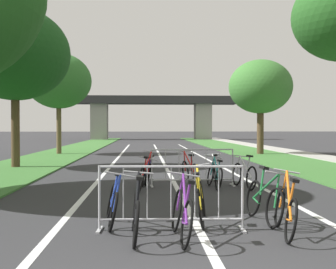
{
  "coord_description": "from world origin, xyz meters",
  "views": [
    {
      "loc": [
        -0.88,
        -3.17,
        1.67
      ],
      "look_at": [
        0.78,
        27.65,
        1.12
      ],
      "focal_mm": 46.36,
      "sensor_mm": 36.0,
      "label": 1
    }
  ],
  "objects_px": {
    "tree_left_cypress_far": "(59,81)",
    "bicycle_yellow_6": "(201,201)",
    "bicycle_blue_1": "(148,172)",
    "bicycle_silver_9": "(244,175)",
    "bicycle_purple_5": "(182,214)",
    "bicycle_white_7": "(216,171)",
    "tree_left_maple_mid": "(15,54)",
    "crowd_barrier_nearest": "(171,198)",
    "bicycle_red_10": "(145,175)",
    "bicycle_orange_8": "(285,211)",
    "tree_right_pine_far": "(260,87)",
    "bicycle_teal_3": "(215,175)",
    "crowd_barrier_second": "(193,168)",
    "bicycle_blue_11": "(113,204)",
    "bicycle_red_0": "(190,171)",
    "bicycle_black_2": "(136,214)",
    "bicycle_green_4": "(264,200)"
  },
  "relations": [
    {
      "from": "tree_left_cypress_far",
      "to": "bicycle_yellow_6",
      "type": "distance_m",
      "value": 20.4
    },
    {
      "from": "bicycle_blue_1",
      "to": "bicycle_silver_9",
      "type": "distance_m",
      "value": 2.75
    },
    {
      "from": "bicycle_purple_5",
      "to": "bicycle_white_7",
      "type": "height_order",
      "value": "bicycle_purple_5"
    },
    {
      "from": "tree_left_maple_mid",
      "to": "crowd_barrier_nearest",
      "type": "xyz_separation_m",
      "value": [
        5.65,
        -10.91,
        -4.08
      ]
    },
    {
      "from": "bicycle_purple_5",
      "to": "bicycle_red_10",
      "type": "bearing_deg",
      "value": 92.6
    },
    {
      "from": "tree_left_cypress_far",
      "to": "bicycle_orange_8",
      "type": "height_order",
      "value": "tree_left_cypress_far"
    },
    {
      "from": "tree_right_pine_far",
      "to": "bicycle_teal_3",
      "type": "height_order",
      "value": "tree_right_pine_far"
    },
    {
      "from": "tree_left_maple_mid",
      "to": "bicycle_blue_1",
      "type": "xyz_separation_m",
      "value": [
        5.31,
        -5.36,
        -4.24
      ]
    },
    {
      "from": "crowd_barrier_second",
      "to": "bicycle_teal_3",
      "type": "xyz_separation_m",
      "value": [
        0.57,
        -0.39,
        -0.18
      ]
    },
    {
      "from": "bicycle_yellow_6",
      "to": "bicycle_blue_11",
      "type": "height_order",
      "value": "bicycle_yellow_6"
    },
    {
      "from": "tree_left_maple_mid",
      "to": "bicycle_purple_5",
      "type": "relative_size",
      "value": 3.82
    },
    {
      "from": "bicycle_white_7",
      "to": "bicycle_blue_11",
      "type": "distance_m",
      "value": 5.91
    },
    {
      "from": "tree_right_pine_far",
      "to": "bicycle_red_0",
      "type": "bearing_deg",
      "value": -113.14
    },
    {
      "from": "bicycle_red_10",
      "to": "bicycle_white_7",
      "type": "bearing_deg",
      "value": 37.18
    },
    {
      "from": "bicycle_purple_5",
      "to": "crowd_barrier_second",
      "type": "bearing_deg",
      "value": 78.79
    },
    {
      "from": "bicycle_blue_1",
      "to": "bicycle_silver_9",
      "type": "bearing_deg",
      "value": 169.55
    },
    {
      "from": "bicycle_red_0",
      "to": "bicycle_black_2",
      "type": "relative_size",
      "value": 1.03
    },
    {
      "from": "bicycle_black_2",
      "to": "bicycle_orange_8",
      "type": "distance_m",
      "value": 2.3
    },
    {
      "from": "tree_right_pine_far",
      "to": "tree_left_maple_mid",
      "type": "bearing_deg",
      "value": -147.31
    },
    {
      "from": "tree_right_pine_far",
      "to": "bicycle_red_10",
      "type": "xyz_separation_m",
      "value": [
        -6.93,
        -14.07,
        -3.68
      ]
    },
    {
      "from": "tree_right_pine_far",
      "to": "bicycle_black_2",
      "type": "relative_size",
      "value": 3.42
    },
    {
      "from": "crowd_barrier_nearest",
      "to": "bicycle_blue_1",
      "type": "height_order",
      "value": "crowd_barrier_nearest"
    },
    {
      "from": "bicycle_teal_3",
      "to": "bicycle_white_7",
      "type": "bearing_deg",
      "value": 75.11
    },
    {
      "from": "bicycle_orange_8",
      "to": "tree_left_maple_mid",
      "type": "bearing_deg",
      "value": 132.18
    },
    {
      "from": "bicycle_purple_5",
      "to": "tree_left_cypress_far",
      "type": "bearing_deg",
      "value": 102.52
    },
    {
      "from": "crowd_barrier_nearest",
      "to": "bicycle_blue_11",
      "type": "height_order",
      "value": "crowd_barrier_nearest"
    },
    {
      "from": "tree_right_pine_far",
      "to": "bicycle_teal_3",
      "type": "bearing_deg",
      "value": -109.8
    },
    {
      "from": "tree_right_pine_far",
      "to": "bicycle_red_10",
      "type": "height_order",
      "value": "tree_right_pine_far"
    },
    {
      "from": "crowd_barrier_second",
      "to": "tree_left_maple_mid",
      "type": "bearing_deg",
      "value": 138.88
    },
    {
      "from": "bicycle_green_4",
      "to": "bicycle_purple_5",
      "type": "relative_size",
      "value": 0.99
    },
    {
      "from": "tree_right_pine_far",
      "to": "crowd_barrier_second",
      "type": "bearing_deg",
      "value": -112.41
    },
    {
      "from": "bicycle_blue_1",
      "to": "tree_left_maple_mid",
      "type": "bearing_deg",
      "value": -38.39
    },
    {
      "from": "bicycle_white_7",
      "to": "bicycle_orange_8",
      "type": "bearing_deg",
      "value": -87.09
    },
    {
      "from": "tree_right_pine_far",
      "to": "bicycle_yellow_6",
      "type": "height_order",
      "value": "tree_right_pine_far"
    },
    {
      "from": "bicycle_white_7",
      "to": "bicycle_purple_5",
      "type": "bearing_deg",
      "value": -101.52
    },
    {
      "from": "bicycle_orange_8",
      "to": "bicycle_teal_3",
      "type": "bearing_deg",
      "value": 101.77
    },
    {
      "from": "tree_left_cypress_far",
      "to": "crowd_barrier_second",
      "type": "distance_m",
      "value": 16.27
    },
    {
      "from": "bicycle_red_0",
      "to": "bicycle_red_10",
      "type": "distance_m",
      "value": 1.63
    },
    {
      "from": "bicycle_blue_1",
      "to": "bicycle_white_7",
      "type": "height_order",
      "value": "bicycle_white_7"
    },
    {
      "from": "bicycle_teal_3",
      "to": "bicycle_white_7",
      "type": "relative_size",
      "value": 0.98
    },
    {
      "from": "tree_left_cypress_far",
      "to": "bicycle_teal_3",
      "type": "relative_size",
      "value": 3.9
    },
    {
      "from": "tree_left_cypress_far",
      "to": "bicycle_blue_11",
      "type": "distance_m",
      "value": 20.08
    },
    {
      "from": "tree_right_pine_far",
      "to": "bicycle_white_7",
      "type": "xyz_separation_m",
      "value": [
        -4.84,
        -12.98,
        -3.7
      ]
    },
    {
      "from": "crowd_barrier_second",
      "to": "tree_right_pine_far",
      "type": "bearing_deg",
      "value": 67.59
    },
    {
      "from": "bicycle_white_7",
      "to": "bicycle_orange_8",
      "type": "relative_size",
      "value": 0.94
    },
    {
      "from": "bicycle_blue_1",
      "to": "bicycle_red_0",
      "type": "bearing_deg",
      "value": -171.05
    },
    {
      "from": "tree_left_cypress_far",
      "to": "tree_right_pine_far",
      "type": "height_order",
      "value": "tree_left_cypress_far"
    },
    {
      "from": "bicycle_red_0",
      "to": "bicycle_green_4",
      "type": "xyz_separation_m",
      "value": [
        0.76,
        -5.05,
        0.01
      ]
    },
    {
      "from": "bicycle_black_2",
      "to": "bicycle_red_10",
      "type": "distance_m",
      "value": 5.16
    },
    {
      "from": "bicycle_silver_9",
      "to": "bicycle_purple_5",
      "type": "bearing_deg",
      "value": -121.35
    }
  ]
}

